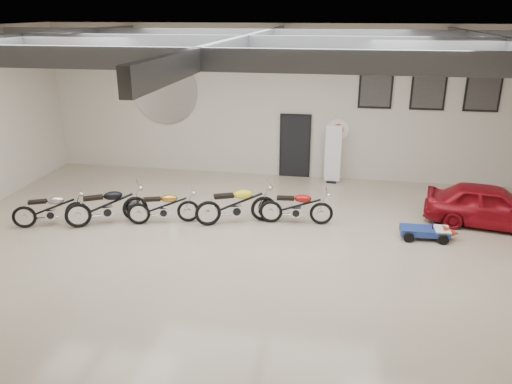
% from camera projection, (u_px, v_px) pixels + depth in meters
% --- Properties ---
extents(floor, '(16.00, 12.00, 0.01)m').
position_uv_depth(floor, '(247.00, 253.00, 11.75)').
color(floor, tan).
rests_on(floor, ground).
extents(ceiling, '(16.00, 12.00, 0.01)m').
position_uv_depth(ceiling, '(246.00, 30.00, 10.03)').
color(ceiling, gray).
rests_on(ceiling, back_wall).
extents(back_wall, '(16.00, 0.02, 5.00)m').
position_uv_depth(back_wall, '(281.00, 103.00, 16.44)').
color(back_wall, beige).
rests_on(back_wall, floor).
extents(ceiling_beams, '(15.80, 11.80, 0.32)m').
position_uv_depth(ceiling_beams, '(246.00, 43.00, 10.11)').
color(ceiling_beams, slate).
rests_on(ceiling_beams, ceiling).
extents(door, '(0.92, 0.08, 2.10)m').
position_uv_depth(door, '(295.00, 147.00, 16.81)').
color(door, black).
rests_on(door, back_wall).
extents(logo_plaque, '(2.30, 0.06, 1.16)m').
position_uv_depth(logo_plaque, '(164.00, 91.00, 16.94)').
color(logo_plaque, silver).
rests_on(logo_plaque, back_wall).
extents(poster_left, '(1.05, 0.08, 1.35)m').
position_uv_depth(poster_left, '(376.00, 87.00, 15.70)').
color(poster_left, black).
rests_on(poster_left, back_wall).
extents(poster_mid, '(1.05, 0.08, 1.35)m').
position_uv_depth(poster_mid, '(429.00, 88.00, 15.44)').
color(poster_mid, black).
rests_on(poster_mid, back_wall).
extents(poster_right, '(1.05, 0.08, 1.35)m').
position_uv_depth(poster_right, '(483.00, 90.00, 15.18)').
color(poster_right, black).
rests_on(poster_right, back_wall).
extents(oil_sign, '(0.72, 0.10, 0.72)m').
position_uv_depth(oil_sign, '(338.00, 129.00, 16.35)').
color(oil_sign, white).
rests_on(oil_sign, back_wall).
extents(banner_stand, '(0.52, 0.22, 1.91)m').
position_uv_depth(banner_stand, '(333.00, 155.00, 16.21)').
color(banner_stand, white).
rests_on(banner_stand, floor).
extents(motorcycle_silver, '(1.95, 1.29, 0.97)m').
position_uv_depth(motorcycle_silver, '(50.00, 208.00, 13.09)').
color(motorcycle_silver, silver).
rests_on(motorcycle_silver, floor).
extents(motorcycle_black, '(2.14, 1.59, 1.09)m').
position_uv_depth(motorcycle_black, '(106.00, 205.00, 13.18)').
color(motorcycle_black, silver).
rests_on(motorcycle_black, floor).
extents(motorcycle_gold, '(1.95, 1.12, 0.97)m').
position_uv_depth(motorcycle_gold, '(163.00, 206.00, 13.25)').
color(motorcycle_gold, silver).
rests_on(motorcycle_gold, floor).
extents(motorcycle_yellow, '(2.24, 1.45, 1.12)m').
position_uv_depth(motorcycle_yellow, '(236.00, 204.00, 13.22)').
color(motorcycle_yellow, silver).
rests_on(motorcycle_yellow, floor).
extents(motorcycle_red, '(1.96, 0.75, 1.00)m').
position_uv_depth(motorcycle_red, '(296.00, 206.00, 13.21)').
color(motorcycle_red, silver).
rests_on(motorcycle_red, floor).
extents(go_kart, '(1.45, 0.67, 0.52)m').
position_uv_depth(go_kart, '(430.00, 229.00, 12.39)').
color(go_kart, navy).
rests_on(go_kart, floor).
extents(vintage_car, '(1.90, 3.49, 1.13)m').
position_uv_depth(vintage_car, '(491.00, 206.00, 13.07)').
color(vintage_car, maroon).
rests_on(vintage_car, floor).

